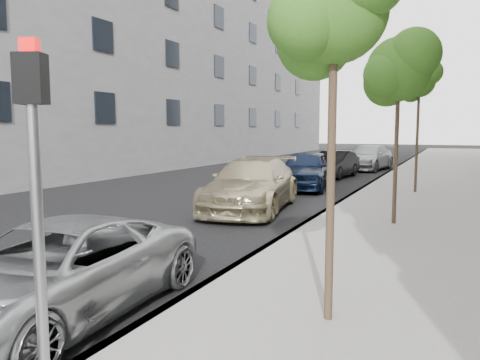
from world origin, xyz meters
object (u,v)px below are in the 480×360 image
Objects in this scene: tree_near at (337,10)px; sedan_black at (334,164)px; sedan_blue at (306,170)px; minivan at (55,271)px; signal_pole at (35,176)px; sedan_rear at (368,158)px; suv at (252,184)px; tree_mid at (400,69)px; tree_far at (420,82)px.

sedan_black is at bearing 103.41° from tree_near.
minivan is at bearing -93.82° from sedan_blue.
sedan_rear is (-1.66, 26.42, -1.30)m from signal_pole.
tree_mid is at bearing -22.41° from suv.
signal_pole is 0.68× the size of minivan.
tree_near is 1.46× the size of signal_pole.
signal_pole is (-1.93, -2.60, -1.75)m from tree_near.
signal_pole is at bearing -101.96° from tree_mid.
tree_far is 7.66m from sedan_black.
tree_far is (-0.00, 13.00, 0.38)m from tree_near.
tree_far is at bearing 73.44° from minivan.
sedan_blue is at bearing 76.49° from signal_pole.
minivan is at bearing -103.25° from tree_far.
sedan_black is at bearing 82.39° from sedan_blue.
minivan is at bearing -161.28° from tree_near.
signal_pole is 0.65× the size of sedan_blue.
minivan is (-1.40, 1.47, -1.43)m from signal_pole.
tree_near is 0.96× the size of tree_mid.
suv is 1.04× the size of sedan_rear.
sedan_blue is at bearing 81.30° from suv.
suv is at bearing 119.78° from tree_near.
sedan_blue is at bearing -85.96° from sedan_rear.
suv is 10.72m from sedan_black.
suv is (-2.38, 10.14, -1.27)m from signal_pole.
sedan_black is at bearing -89.76° from sedan_rear.
minivan is (-3.33, -7.63, -3.27)m from tree_mid.
minivan is 19.41m from sedan_black.
tree_far is 1.02× the size of sedan_blue.
signal_pole reaches higher than sedan_black.
signal_pole is at bearing -85.68° from suv.
sedan_rear is at bearing 71.44° from signal_pole.
tree_mid is 0.97× the size of tree_far.
sedan_rear is (0.72, 16.29, -0.03)m from suv.
tree_near is at bearing -90.00° from tree_far.
sedan_black is at bearing 74.47° from signal_pole.
sedan_blue is at bearing -84.44° from sedan_black.
tree_mid is 8.94m from minivan.
minivan is 24.95m from sedan_rear.
minivan is at bearing -81.64° from sedan_black.
tree_mid is 12.94m from sedan_black.
tree_near is 13.01m from tree_far.
sedan_black is (-4.35, 11.75, -3.20)m from tree_mid.
tree_near is 0.86× the size of sedan_rear.
sedan_rear is at bearing 87.29° from minivan.
tree_far is at bearing 42.82° from suv.
tree_far is 1.58× the size of signal_pole.
tree_near is 19.02m from sedan_black.
signal_pole reaches higher than sedan_blue.
tree_far is at bearing 90.00° from tree_mid.
tree_near is at bearing -69.14° from suv.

